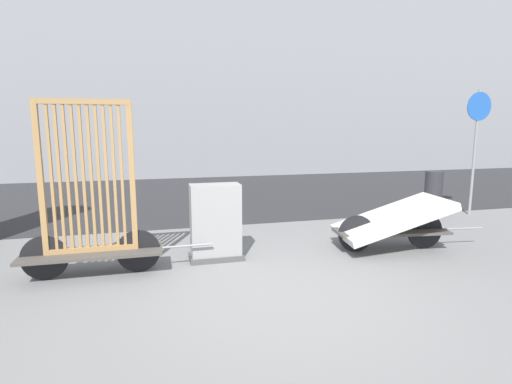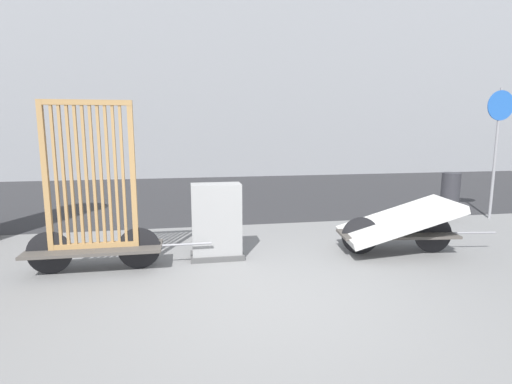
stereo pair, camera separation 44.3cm
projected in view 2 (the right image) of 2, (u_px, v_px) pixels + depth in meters
The scene contains 8 objects.
ground_plane at pixel (274, 296), 4.72m from camera, with size 60.00×60.00×0.00m, color slate.
road_strip at pixel (220, 193), 11.94m from camera, with size 56.00×7.90×0.01m.
building_facade at pixel (206, 48), 16.87m from camera, with size 48.00×4.00×10.53m.
bike_cart_with_bedframe at pixel (93, 214), 5.41m from camera, with size 2.50×0.58×2.32m.
bike_cart_with_mattress at pixel (398, 224), 6.24m from camera, with size 2.51×1.24×0.85m.
utility_cabinet at pixel (217, 224), 5.99m from camera, with size 0.79×0.42×1.14m.
trash_bin at pixel (450, 190), 8.44m from camera, with size 0.37×0.37×1.02m.
sign_post at pixel (498, 134), 8.41m from camera, with size 0.62×0.06×2.78m.
Camera 2 is at (-0.99, -4.35, 1.97)m, focal length 28.00 mm.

